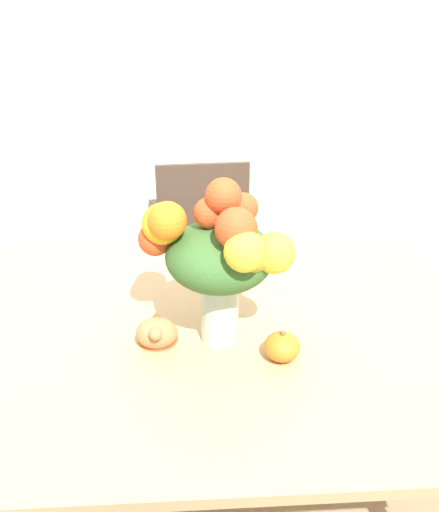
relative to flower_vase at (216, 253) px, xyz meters
name	(u,v)px	position (x,y,z in m)	size (l,w,h in m)	color
wall_back	(195,40)	(-0.02, 1.26, 0.33)	(8.00, 0.06, 2.70)	silver
dining_table	(210,356)	(-0.02, 0.03, -0.35)	(1.50, 1.11, 0.75)	tan
flower_vase	(216,253)	(0.00, 0.00, 0.00)	(0.39, 0.33, 0.47)	#B2CCBC
pumpkin	(282,347)	(0.16, -0.09, -0.23)	(0.09, 0.09, 0.09)	orange
turkey_figurine	(157,329)	(-0.16, 0.00, -0.22)	(0.11, 0.15, 0.09)	#A87A4C
dining_chair_near_window	(206,267)	(0.01, 0.93, -0.56)	(0.44, 0.44, 0.89)	#47382D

